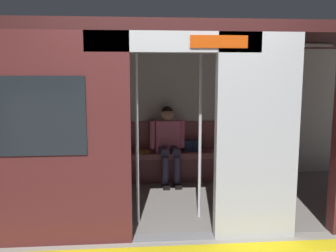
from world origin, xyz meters
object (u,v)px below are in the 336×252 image
handbag (192,145)px  bench_seat (160,159)px  train_car (161,93)px  grab_pole_far (200,131)px  book (143,151)px  grab_pole_door (137,134)px  person_seated (168,139)px

handbag → bench_seat: bearing=6.6°
train_car → grab_pole_far: (-0.42, 0.57, -0.42)m
book → grab_pole_door: (0.08, 1.67, 0.57)m
person_seated → handbag: bearing=-164.3°
book → person_seated: bearing=143.0°
bench_seat → grab_pole_far: size_ratio=1.30×
person_seated → grab_pole_door: bearing=73.1°
train_car → handbag: size_ratio=24.62×
train_car → handbag: train_car is taller
bench_seat → grab_pole_door: bearing=77.5°
handbag → book: (0.80, 0.04, -0.07)m
grab_pole_door → train_car: bearing=-114.6°
person_seated → handbag: 0.43m
train_car → bench_seat: (-0.05, -0.96, -1.10)m
handbag → grab_pole_far: size_ratio=0.12×
handbag → train_car: bearing=60.9°
bench_seat → handbag: (-0.52, -0.06, 0.19)m
grab_pole_far → train_car: bearing=-53.9°
handbag → grab_pole_door: 1.99m
train_car → book: 1.41m
grab_pole_door → grab_pole_far: (-0.73, -0.12, 0.00)m
grab_pole_door → grab_pole_far: bearing=-170.5°
bench_seat → grab_pole_far: grab_pole_far is taller
person_seated → grab_pole_far: size_ratio=0.57×
handbag → grab_pole_door: grab_pole_door is taller
book → grab_pole_far: grab_pole_far is taller
book → grab_pole_door: grab_pole_door is taller
bench_seat → book: bearing=-4.4°
train_car → handbag: (-0.57, -1.02, -0.91)m
grab_pole_far → book: bearing=-67.3°
person_seated → book: size_ratio=5.43×
person_seated → handbag: size_ratio=4.59×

